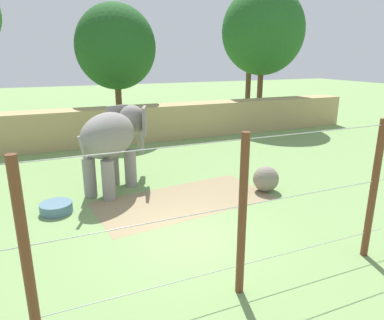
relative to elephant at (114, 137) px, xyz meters
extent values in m
plane|color=#759956|center=(1.05, -4.96, -2.15)|extent=(120.00, 120.00, 0.00)
cube|color=#937F5B|center=(2.05, -2.32, -2.15)|extent=(6.82, 3.88, 0.01)
cube|color=tan|center=(1.05, 8.08, -1.05)|extent=(36.00, 1.80, 2.20)
cylinder|color=gray|center=(0.02, 0.62, -1.38)|extent=(0.49, 0.49, 1.55)
cylinder|color=gray|center=(0.62, 0.02, -1.38)|extent=(0.49, 0.49, 1.55)
cylinder|color=gray|center=(-1.10, -0.50, -1.38)|extent=(0.49, 0.49, 1.55)
cylinder|color=gray|center=(-0.50, -1.10, -1.38)|extent=(0.49, 0.49, 1.55)
ellipsoid|color=gray|center=(-0.24, -0.24, 0.15)|extent=(3.13, 3.13, 1.77)
ellipsoid|color=gray|center=(1.04, 1.04, 0.46)|extent=(1.64, 1.64, 1.28)
cube|color=gray|center=(0.49, 1.43, 0.46)|extent=(0.97, 0.44, 1.22)
cube|color=gray|center=(1.43, 0.49, 0.46)|extent=(0.45, 0.97, 1.22)
cylinder|color=gray|center=(1.37, 1.37, 0.00)|extent=(0.63, 0.63, 0.69)
cylinder|color=gray|center=(1.47, 1.47, -0.48)|extent=(0.48, 0.48, 0.65)
cylinder|color=gray|center=(1.53, 1.53, -0.94)|extent=(0.32, 0.32, 0.61)
cylinder|color=gray|center=(-1.37, -1.37, 0.04)|extent=(0.32, 0.32, 0.88)
sphere|color=gray|center=(5.47, -2.70, -1.64)|extent=(1.03, 1.03, 1.03)
cylinder|color=brown|center=(-3.08, -7.82, -0.26)|extent=(0.19, 0.19, 3.78)
cylinder|color=brown|center=(1.22, -7.82, -0.26)|extent=(0.19, 0.19, 3.78)
cylinder|color=brown|center=(5.18, -7.82, -0.26)|extent=(0.19, 0.19, 3.78)
cylinder|color=#B7B7BC|center=(1.05, -7.82, -1.47)|extent=(9.26, 0.02, 0.02)
cylinder|color=#B7B7BC|center=(1.05, -7.82, 0.00)|extent=(9.26, 0.02, 0.02)
cylinder|color=#B7B7BC|center=(1.05, -7.82, 1.47)|extent=(9.26, 0.02, 0.02)
cylinder|color=slate|center=(-2.43, -1.54, -1.98)|extent=(1.10, 1.10, 0.35)
cylinder|color=#38607A|center=(-2.43, -1.54, -1.83)|extent=(1.01, 1.01, 0.02)
cylinder|color=brown|center=(2.64, 11.34, -0.38)|extent=(0.44, 0.44, 3.54)
ellipsoid|color=#1E511E|center=(2.64, 11.34, 3.69)|extent=(5.42, 5.42, 5.69)
cylinder|color=brown|center=(14.00, 10.70, 0.05)|extent=(0.44, 0.44, 4.40)
ellipsoid|color=#235B23|center=(14.00, 10.70, 4.95)|extent=(6.35, 6.35, 6.67)
cylinder|color=brown|center=(14.18, 12.78, 0.35)|extent=(0.44, 0.44, 5.01)
ellipsoid|color=#1E511E|center=(14.18, 12.78, 4.82)|extent=(4.63, 4.63, 4.86)
camera|label=1|loc=(-2.58, -13.86, 3.11)|focal=33.16mm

